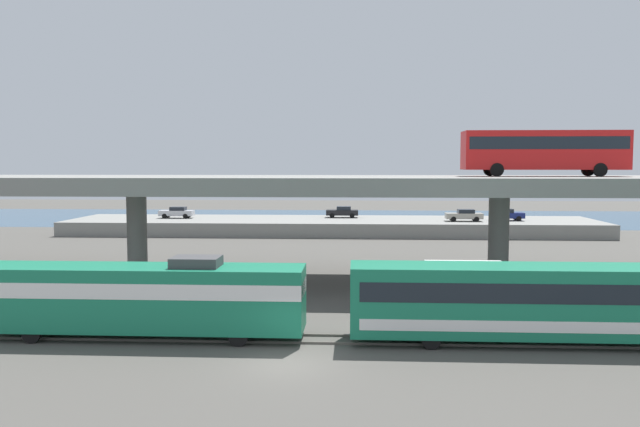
{
  "coord_description": "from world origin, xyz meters",
  "views": [
    {
      "loc": [
        3.03,
        -27.42,
        8.81
      ],
      "look_at": [
        0.15,
        24.1,
        4.86
      ],
      "focal_mm": 35.78,
      "sensor_mm": 36.0,
      "label": 1
    }
  ],
  "objects_px": {
    "train_coach_lead": "(577,301)",
    "transit_bus_on_overpass": "(544,149)",
    "parked_car_0": "(177,212)",
    "parked_car_1": "(464,215)",
    "parked_car_3": "(343,212)",
    "parked_car_2": "(506,215)",
    "train_locomotive": "(126,295)",
    "service_truck_west": "(450,286)"
  },
  "relations": [
    {
      "from": "parked_car_0",
      "to": "parked_car_2",
      "type": "distance_m",
      "value": 42.77
    },
    {
      "from": "train_locomotive",
      "to": "transit_bus_on_overpass",
      "type": "relative_size",
      "value": 1.47
    },
    {
      "from": "transit_bus_on_overpass",
      "to": "service_truck_west",
      "type": "xyz_separation_m",
      "value": [
        -8.52,
        -11.25,
        -8.36
      ]
    },
    {
      "from": "train_coach_lead",
      "to": "parked_car_1",
      "type": "distance_m",
      "value": 48.98
    },
    {
      "from": "train_locomotive",
      "to": "parked_car_0",
      "type": "height_order",
      "value": "train_locomotive"
    },
    {
      "from": "transit_bus_on_overpass",
      "to": "parked_car_3",
      "type": "relative_size",
      "value": 2.81
    },
    {
      "from": "train_coach_lead",
      "to": "transit_bus_on_overpass",
      "type": "bearing_deg",
      "value": -100.63
    },
    {
      "from": "train_locomotive",
      "to": "parked_car_2",
      "type": "height_order",
      "value": "train_locomotive"
    },
    {
      "from": "parked_car_0",
      "to": "parked_car_3",
      "type": "relative_size",
      "value": 1.05
    },
    {
      "from": "parked_car_0",
      "to": "parked_car_3",
      "type": "height_order",
      "value": "same"
    },
    {
      "from": "train_locomotive",
      "to": "train_coach_lead",
      "type": "distance_m",
      "value": 22.51
    },
    {
      "from": "transit_bus_on_overpass",
      "to": "parked_car_2",
      "type": "xyz_separation_m",
      "value": [
        4.98,
        32.7,
        -7.48
      ]
    },
    {
      "from": "train_coach_lead",
      "to": "parked_car_1",
      "type": "xyz_separation_m",
      "value": [
        2.76,
        48.9,
        0.36
      ]
    },
    {
      "from": "parked_car_2",
      "to": "parked_car_1",
      "type": "bearing_deg",
      "value": -167.32
    },
    {
      "from": "parked_car_1",
      "to": "parked_car_2",
      "type": "xyz_separation_m",
      "value": [
        5.49,
        1.23,
        -0.0
      ]
    },
    {
      "from": "parked_car_1",
      "to": "parked_car_3",
      "type": "bearing_deg",
      "value": -17.24
    },
    {
      "from": "service_truck_west",
      "to": "parked_car_2",
      "type": "distance_m",
      "value": 45.99
    },
    {
      "from": "parked_car_2",
      "to": "parked_car_3",
      "type": "relative_size",
      "value": 0.98
    },
    {
      "from": "train_locomotive",
      "to": "service_truck_west",
      "type": "xyz_separation_m",
      "value": [
        17.26,
        6.19,
        -0.55
      ]
    },
    {
      "from": "parked_car_2",
      "to": "parked_car_0",
      "type": "bearing_deg",
      "value": 178.15
    },
    {
      "from": "train_locomotive",
      "to": "parked_car_2",
      "type": "xyz_separation_m",
      "value": [
        30.76,
        50.14,
        0.33
      ]
    },
    {
      "from": "transit_bus_on_overpass",
      "to": "service_truck_west",
      "type": "bearing_deg",
      "value": -127.14
    },
    {
      "from": "service_truck_west",
      "to": "parked_car_1",
      "type": "distance_m",
      "value": 43.47
    },
    {
      "from": "parked_car_1",
      "to": "parked_car_2",
      "type": "height_order",
      "value": "same"
    },
    {
      "from": "parked_car_0",
      "to": "transit_bus_on_overpass",
      "type": "bearing_deg",
      "value": 137.94
    },
    {
      "from": "parked_car_1",
      "to": "parked_car_2",
      "type": "bearing_deg",
      "value": -167.32
    },
    {
      "from": "transit_bus_on_overpass",
      "to": "parked_car_0",
      "type": "distance_m",
      "value": 51.42
    },
    {
      "from": "train_coach_lead",
      "to": "transit_bus_on_overpass",
      "type": "xyz_separation_m",
      "value": [
        3.27,
        17.44,
        7.83
      ]
    },
    {
      "from": "parked_car_2",
      "to": "train_locomotive",
      "type": "bearing_deg",
      "value": -121.53
    },
    {
      "from": "transit_bus_on_overpass",
      "to": "parked_car_3",
      "type": "bearing_deg",
      "value": 113.64
    },
    {
      "from": "service_truck_west",
      "to": "parked_car_0",
      "type": "xyz_separation_m",
      "value": [
        -29.25,
        45.33,
        0.89
      ]
    },
    {
      "from": "train_coach_lead",
      "to": "transit_bus_on_overpass",
      "type": "relative_size",
      "value": 1.85
    },
    {
      "from": "parked_car_0",
      "to": "parked_car_1",
      "type": "distance_m",
      "value": 37.35
    },
    {
      "from": "parked_car_3",
      "to": "parked_car_2",
      "type": "bearing_deg",
      "value": 170.39
    },
    {
      "from": "parked_car_0",
      "to": "parked_car_2",
      "type": "relative_size",
      "value": 1.08
    },
    {
      "from": "train_coach_lead",
      "to": "parked_car_2",
      "type": "xyz_separation_m",
      "value": [
        8.25,
        50.14,
        0.35
      ]
    },
    {
      "from": "parked_car_0",
      "to": "service_truck_west",
      "type": "bearing_deg",
      "value": 122.83
    },
    {
      "from": "train_coach_lead",
      "to": "parked_car_1",
      "type": "height_order",
      "value": "train_coach_lead"
    },
    {
      "from": "train_locomotive",
      "to": "transit_bus_on_overpass",
      "type": "distance_m",
      "value": 32.09
    },
    {
      "from": "parked_car_0",
      "to": "parked_car_2",
      "type": "height_order",
      "value": "same"
    },
    {
      "from": "parked_car_1",
      "to": "train_coach_lead",
      "type": "bearing_deg",
      "value": 86.77
    },
    {
      "from": "train_coach_lead",
      "to": "parked_car_0",
      "type": "height_order",
      "value": "train_coach_lead"
    }
  ]
}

